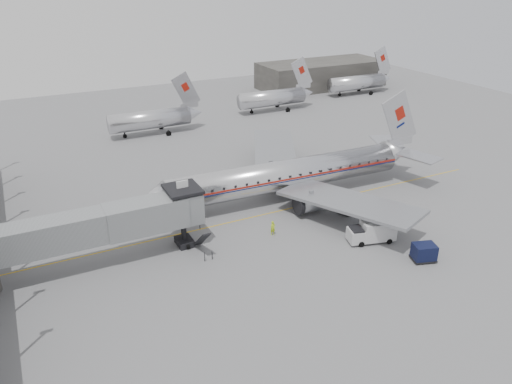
# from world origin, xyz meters

# --- Properties ---
(ground) EXTENTS (160.00, 160.00, 0.00)m
(ground) POSITION_xyz_m (0.00, 0.00, 0.00)
(ground) COLOR slate
(ground) RESTS_ON ground
(hangar) EXTENTS (30.00, 12.00, 6.00)m
(hangar) POSITION_xyz_m (45.00, 60.00, 3.00)
(hangar) COLOR #363431
(hangar) RESTS_ON ground
(apron_line) EXTENTS (60.00, 0.15, 0.01)m
(apron_line) POSITION_xyz_m (3.00, 6.00, 0.01)
(apron_line) COLOR gold
(apron_line) RESTS_ON ground
(jet_bridge) EXTENTS (21.00, 6.20, 7.10)m
(jet_bridge) POSITION_xyz_m (-16.66, 3.67, 4.18)
(jet_bridge) COLOR slate
(jet_bridge) RESTS_ON ground
(distant_aircraft_near) EXTENTS (16.39, 3.20, 10.26)m
(distant_aircraft_near) POSITION_xyz_m (-1.79, 42.00, 2.73)
(distant_aircraft_near) COLOR silver
(distant_aircraft_near) RESTS_ON ground
(distant_aircraft_mid) EXTENTS (16.39, 3.20, 10.26)m
(distant_aircraft_mid) POSITION_xyz_m (24.21, 46.00, 2.73)
(distant_aircraft_mid) COLOR silver
(distant_aircraft_mid) RESTS_ON ground
(distant_aircraft_far) EXTENTS (16.39, 3.20, 10.26)m
(distant_aircraft_far) POSITION_xyz_m (48.21, 50.00, 2.73)
(distant_aircraft_far) COLOR silver
(distant_aircraft_far) RESTS_ON ground
(airliner) EXTENTS (38.43, 35.59, 12.15)m
(airliner) POSITION_xyz_m (6.77, 8.97, 3.06)
(airliner) COLOR silver
(airliner) RESTS_ON ground
(service_van) EXTENTS (5.28, 3.11, 2.33)m
(service_van) POSITION_xyz_m (8.66, -4.68, 1.23)
(service_van) COLOR #BCBCBE
(service_van) RESTS_ON ground
(baggage_cart_navy) EXTENTS (2.68, 2.33, 1.78)m
(baggage_cart_navy) POSITION_xyz_m (10.86, -10.00, 0.95)
(baggage_cart_navy) COLOR black
(baggage_cart_navy) RESTS_ON ground
(baggage_cart_white) EXTENTS (2.51, 2.22, 1.63)m
(baggage_cart_white) POSITION_xyz_m (10.44, 2.00, 0.87)
(baggage_cart_white) COLOR silver
(baggage_cart_white) RESTS_ON ground
(ramp_worker) EXTENTS (0.60, 0.40, 1.64)m
(ramp_worker) POSITION_xyz_m (-0.02, 1.27, 0.82)
(ramp_worker) COLOR #AED218
(ramp_worker) RESTS_ON ground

